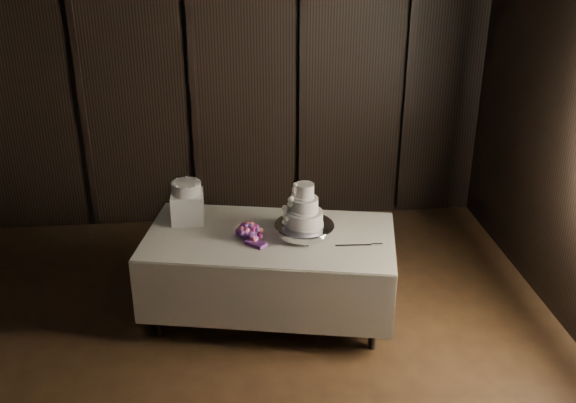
{
  "coord_description": "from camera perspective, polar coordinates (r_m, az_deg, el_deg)",
  "views": [
    {
      "loc": [
        0.26,
        -3.17,
        3.27
      ],
      "look_at": [
        0.76,
        1.6,
        1.05
      ],
      "focal_mm": 42.0,
      "sensor_mm": 36.0,
      "label": 1
    }
  ],
  "objects": [
    {
      "name": "room",
      "position": [
        3.64,
        -9.38,
        -4.64
      ],
      "size": [
        6.08,
        7.08,
        3.08
      ],
      "color": "black",
      "rests_on": "ground"
    },
    {
      "name": "wedding_cake",
      "position": [
        5.29,
        1.14,
        -0.72
      ],
      "size": [
        0.33,
        0.3,
        0.35
      ],
      "rotation": [
        0.0,
        0.0,
        0.02
      ],
      "color": "white",
      "rests_on": "cake_stand"
    },
    {
      "name": "cake_knife",
      "position": [
        5.26,
        5.53,
        -3.71
      ],
      "size": [
        0.37,
        0.05,
        0.01
      ],
      "primitive_type": "cube",
      "rotation": [
        0.0,
        0.0,
        -0.06
      ],
      "color": "silver",
      "rests_on": "display_table"
    },
    {
      "name": "small_cake",
      "position": [
        5.57,
        -8.61,
        1.15
      ],
      "size": [
        0.29,
        0.29,
        0.1
      ],
      "primitive_type": "cylinder",
      "rotation": [
        0.0,
        0.0,
        -0.22
      ],
      "color": "white",
      "rests_on": "box_pedestal"
    },
    {
      "name": "cake_stand",
      "position": [
        5.39,
        1.38,
        -2.42
      ],
      "size": [
        0.56,
        0.56,
        0.09
      ],
      "primitive_type": "cylinder",
      "rotation": [
        0.0,
        0.0,
        -0.16
      ],
      "color": "silver",
      "rests_on": "display_table"
    },
    {
      "name": "bouquet",
      "position": [
        5.33,
        -3.36,
        -2.61
      ],
      "size": [
        0.44,
        0.45,
        0.17
      ],
      "primitive_type": null,
      "rotation": [
        0.0,
        0.0,
        -0.73
      ],
      "color": "#D55271",
      "rests_on": "display_table"
    },
    {
      "name": "display_table",
      "position": [
        5.57,
        -1.54,
        -5.99
      ],
      "size": [
        2.16,
        1.43,
        0.76
      ],
      "rotation": [
        0.0,
        0.0,
        -0.21
      ],
      "color": "silver",
      "rests_on": "ground"
    },
    {
      "name": "box_pedestal",
      "position": [
        5.64,
        -8.5,
        -0.46
      ],
      "size": [
        0.26,
        0.26,
        0.25
      ],
      "primitive_type": "cube",
      "rotation": [
        0.0,
        0.0,
        -0.01
      ],
      "color": "white",
      "rests_on": "display_table"
    }
  ]
}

